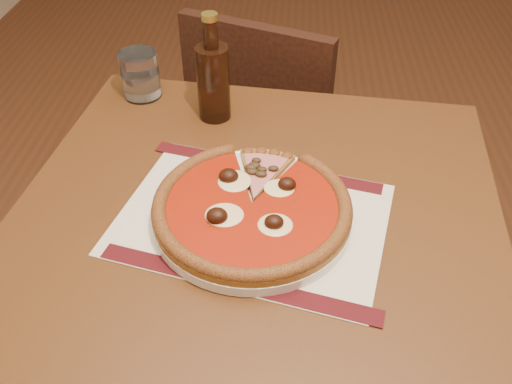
# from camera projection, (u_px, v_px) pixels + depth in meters

# --- Properties ---
(table) EXTENTS (0.87, 0.87, 0.75)m
(table) POSITION_uv_depth(u_px,v_px,m) (255.00, 256.00, 0.95)
(table) COLOR #563114
(table) RESTS_ON ground
(chair_far) EXTENTS (0.51, 0.51, 0.83)m
(chair_far) POSITION_uv_depth(u_px,v_px,m) (270.00, 131.00, 1.54)
(chair_far) COLOR black
(chair_far) RESTS_ON ground
(placemat) EXTENTS (0.48, 0.39, 0.00)m
(placemat) POSITION_uv_depth(u_px,v_px,m) (252.00, 219.00, 0.87)
(placemat) COLOR silver
(placemat) RESTS_ON table
(plate) EXTENTS (0.32, 0.32, 0.02)m
(plate) POSITION_uv_depth(u_px,v_px,m) (252.00, 214.00, 0.87)
(plate) COLOR white
(plate) RESTS_ON placemat
(pizza) EXTENTS (0.32, 0.32, 0.04)m
(pizza) POSITION_uv_depth(u_px,v_px,m) (252.00, 205.00, 0.86)
(pizza) COLOR #AA7429
(pizza) RESTS_ON plate
(ham_slice) EXTENTS (0.10, 0.14, 0.02)m
(ham_slice) POSITION_uv_depth(u_px,v_px,m) (265.00, 175.00, 0.92)
(ham_slice) COLOR #AA7429
(ham_slice) RESTS_ON plate
(water_glass) EXTENTS (0.08, 0.08, 0.10)m
(water_glass) POSITION_uv_depth(u_px,v_px,m) (140.00, 75.00, 1.13)
(water_glass) COLOR white
(water_glass) RESTS_ON table
(bottle) EXTENTS (0.06, 0.06, 0.22)m
(bottle) POSITION_uv_depth(u_px,v_px,m) (213.00, 79.00, 1.05)
(bottle) COLOR black
(bottle) RESTS_ON table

